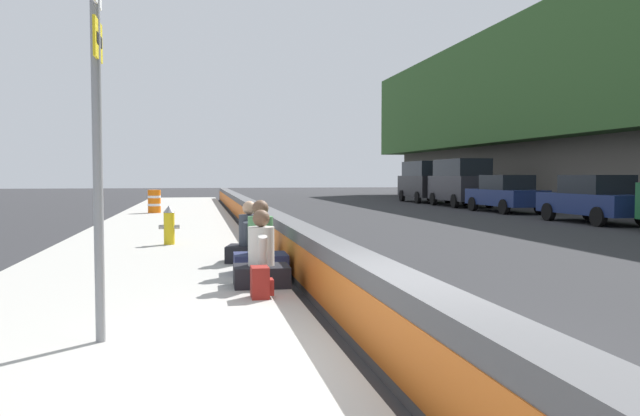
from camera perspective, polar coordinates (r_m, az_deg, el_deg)
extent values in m
plane|color=#2B2B2D|center=(5.73, 7.06, -14.33)|extent=(160.00, 160.00, 0.00)
cube|color=#A8A59E|center=(5.53, -21.02, -14.39)|extent=(80.00, 4.40, 0.14)
cube|color=#545456|center=(5.61, 7.09, -10.18)|extent=(76.00, 0.44, 0.85)
cube|color=orange|center=(5.56, 4.83, -10.75)|extent=(74.48, 0.01, 0.54)
cylinder|color=gray|center=(6.22, -19.43, 5.01)|extent=(0.09, 0.09, 3.60)
cube|color=yellow|center=(6.33, -19.40, 14.09)|extent=(0.44, 0.02, 0.36)
cube|color=black|center=(6.33, -19.27, 14.10)|extent=(0.30, 0.01, 0.10)
cylinder|color=gold|center=(14.64, -13.44, -1.81)|extent=(0.24, 0.24, 0.72)
cone|color=gray|center=(14.61, -13.46, -0.09)|extent=(0.26, 0.26, 0.16)
cylinder|color=gray|center=(14.63, -12.77, -1.66)|extent=(0.10, 0.12, 0.10)
cylinder|color=gray|center=(14.64, -14.10, -1.67)|extent=(0.10, 0.12, 0.10)
cube|color=black|center=(9.00, -5.31, -6.09)|extent=(0.67, 0.79, 0.29)
cylinder|color=beige|center=(8.94, -5.32, -3.44)|extent=(0.37, 0.37, 0.55)
sphere|color=brown|center=(8.90, -5.33, -0.92)|extent=(0.24, 0.24, 0.24)
cylinder|color=beige|center=(9.15, -5.42, -3.64)|extent=(0.28, 0.14, 0.48)
cylinder|color=beige|center=(8.75, -5.22, -3.95)|extent=(0.28, 0.14, 0.48)
cube|color=#23284C|center=(10.13, -5.37, -5.00)|extent=(0.73, 0.85, 0.31)
cylinder|color=#4C8951|center=(10.08, -5.39, -2.45)|extent=(0.40, 0.40, 0.59)
sphere|color=brown|center=(10.05, -5.40, -0.02)|extent=(0.26, 0.26, 0.26)
cylinder|color=#4C8951|center=(10.30, -5.48, -2.66)|extent=(0.31, 0.15, 0.52)
cylinder|color=#4C8951|center=(9.86, -5.29, -2.91)|extent=(0.31, 0.15, 0.52)
cube|color=black|center=(11.51, -6.37, -4.09)|extent=(0.83, 0.92, 0.29)
cylinder|color=#333842|center=(11.47, -6.39, -1.98)|extent=(0.38, 0.38, 0.56)
sphere|color=tan|center=(11.44, -6.40, 0.02)|extent=(0.25, 0.25, 0.25)
cylinder|color=#333842|center=(11.68, -6.24, -2.17)|extent=(0.31, 0.19, 0.49)
cylinder|color=#333842|center=(11.27, -6.54, -2.35)|extent=(0.31, 0.19, 0.49)
cube|color=maroon|center=(8.12, -5.45, -6.68)|extent=(0.32, 0.22, 0.40)
cube|color=maroon|center=(8.15, -4.46, -7.07)|extent=(0.22, 0.06, 0.20)
cylinder|color=orange|center=(27.08, -14.71, 0.58)|extent=(0.52, 0.52, 0.95)
cylinder|color=white|center=(27.08, -14.71, 0.99)|extent=(0.54, 0.54, 0.10)
cylinder|color=white|center=(27.09, -14.70, 0.28)|extent=(0.54, 0.54, 0.10)
cube|color=navy|center=(24.40, 23.44, 0.36)|extent=(4.55, 1.93, 0.72)
cube|color=black|center=(24.30, 23.61, 1.97)|extent=(2.24, 1.68, 0.66)
cylinder|color=black|center=(25.12, 19.90, -0.33)|extent=(0.67, 0.24, 0.66)
cylinder|color=black|center=(26.09, 23.10, -0.27)|extent=(0.67, 0.24, 0.66)
cylinder|color=black|center=(22.75, 23.80, -0.73)|extent=(0.67, 0.24, 0.66)
cube|color=navy|center=(30.05, 16.36, 0.93)|extent=(4.57, 1.97, 0.72)
cube|color=black|center=(29.94, 16.47, 2.24)|extent=(2.26, 1.70, 0.66)
cylinder|color=black|center=(30.92, 13.64, 0.35)|extent=(0.67, 0.25, 0.66)
cylinder|color=black|center=(31.74, 16.42, 0.38)|extent=(0.67, 0.25, 0.66)
cylinder|color=black|center=(28.38, 16.26, 0.09)|extent=(0.67, 0.25, 0.66)
cylinder|color=black|center=(29.27, 19.21, 0.13)|extent=(0.67, 0.25, 0.66)
cube|color=#28282D|center=(35.05, 12.53, 1.78)|extent=(5.16, 2.13, 1.30)
cube|color=black|center=(34.95, 12.61, 3.58)|extent=(4.16, 1.90, 0.90)
cylinder|color=black|center=(36.27, 10.19, 0.81)|extent=(0.73, 0.24, 0.72)
cylinder|color=black|center=(36.93, 12.94, 0.82)|extent=(0.73, 0.24, 0.72)
cylinder|color=black|center=(33.21, 12.05, 0.60)|extent=(0.73, 0.24, 0.72)
cylinder|color=black|center=(33.93, 15.01, 0.61)|extent=(0.73, 0.24, 0.72)
cube|color=black|center=(40.18, 9.37, 1.96)|extent=(5.16, 2.11, 1.30)
cube|color=black|center=(40.08, 9.43, 3.52)|extent=(4.15, 1.89, 0.90)
cylinder|color=black|center=(41.47, 7.41, 1.10)|extent=(0.73, 0.24, 0.72)
cylinder|color=black|center=(42.05, 9.87, 1.11)|extent=(0.73, 0.24, 0.72)
cylinder|color=black|center=(38.35, 8.81, 0.94)|extent=(0.73, 0.24, 0.72)
cylinder|color=black|center=(38.98, 11.44, 0.95)|extent=(0.73, 0.24, 0.72)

